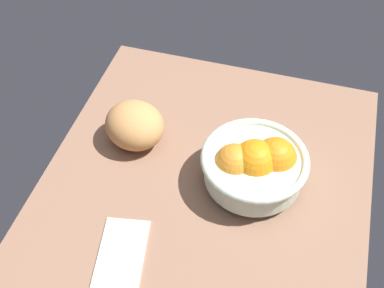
{
  "coord_description": "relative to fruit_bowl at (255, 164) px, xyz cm",
  "views": [
    {
      "loc": [
        53.45,
        13.91,
        80.77
      ],
      "look_at": [
        -9.57,
        -4.22,
        5.0
      ],
      "focal_mm": 46.35,
      "sensor_mm": 36.0,
      "label": 1
    }
  ],
  "objects": [
    {
      "name": "fruit_bowl",
      "position": [
        0.0,
        0.0,
        0.0
      ],
      "size": [
        21.03,
        21.03,
        10.76
      ],
      "color": "silver",
      "rests_on": "ground"
    },
    {
      "name": "bread_loaf",
      "position": [
        -4.08,
        -26.45,
        -0.93
      ],
      "size": [
        16.14,
        16.73,
        9.09
      ],
      "primitive_type": "ellipsoid",
      "rotation": [
        0.0,
        0.0,
        4.29
      ],
      "color": "tan",
      "rests_on": "ground"
    },
    {
      "name": "napkin_folded",
      "position": [
        22.92,
        -19.37,
        -5.04
      ],
      "size": [
        15.96,
        10.81,
        0.86
      ],
      "primitive_type": "cube",
      "rotation": [
        0.0,
        0.0,
        0.18
      ],
      "color": "silver",
      "rests_on": "ground"
    },
    {
      "name": "ground_plane",
      "position": [
        7.59,
        -9.06,
        -6.97
      ],
      "size": [
        82.66,
        65.13,
        3.0
      ],
      "primitive_type": "cube",
      "color": "#85604B"
    }
  ]
}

